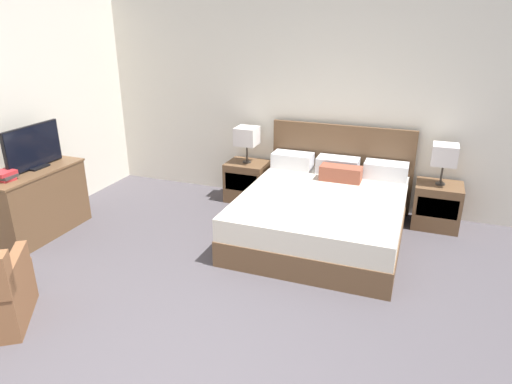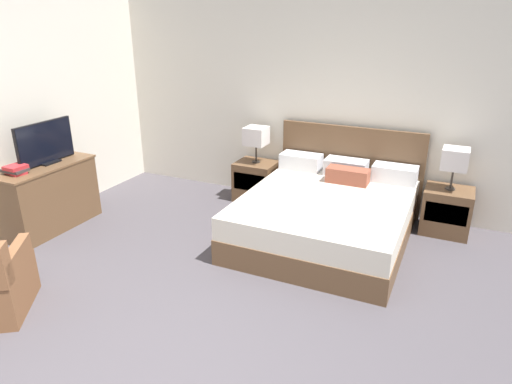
% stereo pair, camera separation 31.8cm
% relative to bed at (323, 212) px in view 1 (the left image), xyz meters
% --- Properties ---
extents(wall_back, '(7.03, 0.06, 2.76)m').
position_rel_bed_xyz_m(wall_back, '(-0.47, 1.04, 1.08)').
color(wall_back, silver).
rests_on(wall_back, ground).
extents(bed, '(1.84, 2.08, 1.10)m').
position_rel_bed_xyz_m(bed, '(0.00, 0.00, 0.00)').
color(bed, brown).
rests_on(bed, ground).
extents(nightstand_left, '(0.53, 0.46, 0.54)m').
position_rel_bed_xyz_m(nightstand_left, '(-1.23, 0.72, -0.03)').
color(nightstand_left, brown).
rests_on(nightstand_left, ground).
extents(nightstand_right, '(0.53, 0.46, 0.54)m').
position_rel_bed_xyz_m(nightstand_right, '(1.23, 0.72, -0.03)').
color(nightstand_right, brown).
rests_on(nightstand_right, ground).
extents(table_lamp_left, '(0.28, 0.28, 0.49)m').
position_rel_bed_xyz_m(table_lamp_left, '(-1.23, 0.72, 0.61)').
color(table_lamp_left, '#332D28').
rests_on(table_lamp_left, nightstand_left).
extents(table_lamp_right, '(0.28, 0.28, 0.49)m').
position_rel_bed_xyz_m(table_lamp_right, '(1.23, 0.72, 0.61)').
color(table_lamp_right, '#332D28').
rests_on(table_lamp_right, nightstand_right).
extents(dresser, '(0.52, 1.17, 0.79)m').
position_rel_bed_xyz_m(dresser, '(-3.10, -1.13, 0.11)').
color(dresser, brown).
rests_on(dresser, ground).
extents(tv, '(0.18, 0.77, 0.49)m').
position_rel_bed_xyz_m(tv, '(-3.10, -1.03, 0.73)').
color(tv, black).
rests_on(tv, dresser).
extents(book_red_cover, '(0.25, 0.18, 0.03)m').
position_rel_bed_xyz_m(book_red_cover, '(-3.11, -1.47, 0.50)').
color(book_red_cover, '#B7282D').
rests_on(book_red_cover, dresser).
extents(book_blue_cover, '(0.27, 0.19, 0.03)m').
position_rel_bed_xyz_m(book_blue_cover, '(-3.12, -1.47, 0.53)').
color(book_blue_cover, '#383333').
rests_on(book_blue_cover, book_red_cover).
extents(book_small_top, '(0.19, 0.21, 0.04)m').
position_rel_bed_xyz_m(book_small_top, '(-3.10, -1.47, 0.57)').
color(book_small_top, '#B7282D').
rests_on(book_small_top, book_blue_cover).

